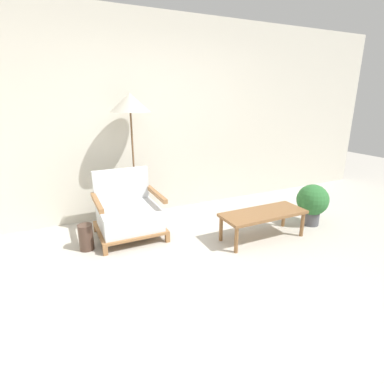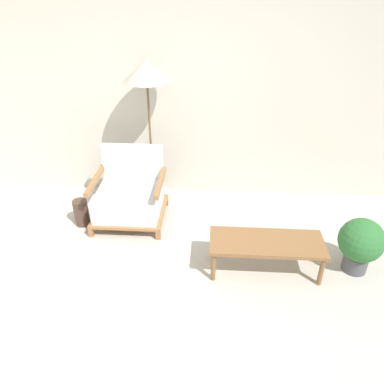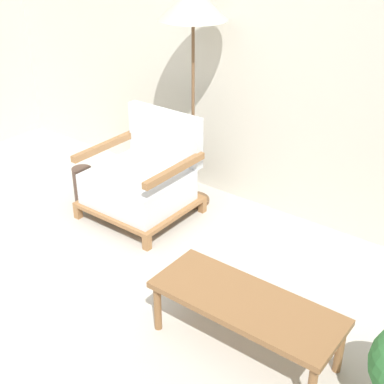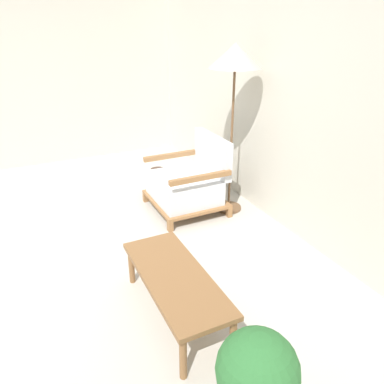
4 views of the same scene
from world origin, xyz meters
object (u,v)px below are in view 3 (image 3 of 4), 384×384
at_px(armchair, 142,180).
at_px(floor_lamp, 193,12).
at_px(coffee_table, 246,306).
at_px(vase, 83,185).

distance_m(armchair, floor_lamp, 1.29).
relative_size(coffee_table, vase, 3.46).
distance_m(armchair, coffee_table, 1.62).
xyz_separation_m(armchair, vase, (-0.52, -0.15, -0.14)).
relative_size(armchair, vase, 2.61).
height_order(armchair, floor_lamp, floor_lamp).
bearing_deg(armchair, vase, -164.02).
bearing_deg(armchair, floor_lamp, 62.62).
bearing_deg(coffee_table, armchair, 151.62).
bearing_deg(armchair, coffee_table, -28.38).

